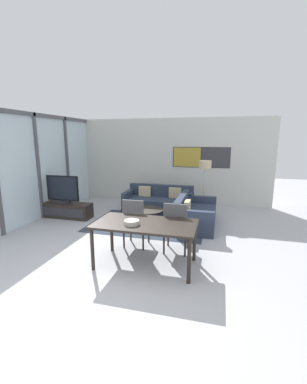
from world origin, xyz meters
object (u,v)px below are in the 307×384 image
Objects in this scene: tv_console at (64,210)px; dining_chair_left at (135,221)px; dining_chair_centre at (176,226)px; fruit_bowl at (132,222)px; sofa_main at (159,203)px; floor_lamp at (205,169)px; television at (63,190)px; sofa_side at (193,215)px; coffee_table at (148,213)px; dining_table at (145,227)px.

tv_console is 2.93m from dining_chair_left.
dining_chair_centre is at bearing -23.27° from tv_console.
dining_chair_left is 0.83m from dining_chair_centre.
fruit_bowl is (0.22, -0.81, 0.26)m from dining_chair_left.
sofa_main is 1.28× the size of floor_lamp.
television is 0.58× the size of sofa_side.
coffee_table is 0.82× the size of dining_chair_left.
dining_chair_left is 3.05m from floor_lamp.
dining_chair_centre is (3.39, -1.46, -0.24)m from television.
fruit_bowl is 0.17× the size of floor_lamp.
tv_console is 2.71m from sofa_main.
sofa_side is (3.55, 0.21, -0.52)m from television.
dining_chair_left is (0.16, -2.64, 0.28)m from sofa_main.
floor_lamp is (1.31, 0.07, 1.05)m from sofa_main.
dining_chair_centre is at bearing -23.29° from television.
television is 2.75m from sofa_main.
television reaches higher than dining_table.
dining_chair_centre is at bearing -96.64° from floor_lamp.
dining_table is (2.97, -2.07, 0.48)m from tv_console.
tv_console is at bearing 141.66° from fruit_bowl.
sofa_main is at bearing -176.85° from floor_lamp.
tv_console is at bearing -152.60° from sofa_main.
sofa_side is 1.54m from floor_lamp.
tv_console is 0.92× the size of dining_table.
sofa_side reaches higher than coffee_table.
dining_chair_left is at bearing 148.30° from sofa_side.
fruit_bowl reaches higher than tv_console.
sofa_side is at bearing -42.24° from sofa_main.
fruit_bowl reaches higher than sofa_side.
floor_lamp is at bearing 83.36° from dining_chair_centre.
television is at bearing 151.41° from dining_chair_left.
sofa_side reaches higher than tv_console.
tv_console reaches higher than coffee_table.
dining_chair_centre is at bearing -56.67° from coffee_table.
dining_chair_centre is at bearing -4.40° from dining_chair_left.
floor_lamp is (0.16, 1.11, 1.05)m from sofa_side.
sofa_main is 3.39m from dining_table.
tv_console is 1.93× the size of coffee_table.
floor_lamp is (1.15, 2.71, 0.78)m from dining_chair_left.
coffee_table is at bearing 96.18° from dining_chair_left.
fruit_bowl is (-0.61, -0.74, 0.26)m from dining_chair_centre.
sofa_main reaches higher than dining_table.
sofa_main is at bearing 90.00° from coffee_table.
sofa_main is at bearing 27.40° from tv_console.
floor_lamp reaches higher than dining_chair_left.
floor_lamp is at bearing 19.54° from television.
dining_chair_centre is (-0.16, -1.66, 0.28)m from sofa_side.
floor_lamp is (0.74, 3.38, 0.63)m from dining_table.
dining_chair_left is at bearing -86.63° from sofa_main.
coffee_table is 3.18× the size of fruit_bowl.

